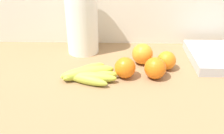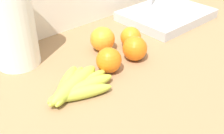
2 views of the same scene
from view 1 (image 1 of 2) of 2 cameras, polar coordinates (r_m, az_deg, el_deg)
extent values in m
cube|color=silver|center=(1.31, 7.21, -2.50)|extent=(2.06, 0.06, 1.30)
ellipsoid|color=#ACBC3F|center=(0.87, -5.95, -2.71)|extent=(0.16, 0.09, 0.03)
ellipsoid|color=#B9C33F|center=(0.87, -5.17, -2.22)|extent=(0.19, 0.05, 0.04)
ellipsoid|color=#BAC33F|center=(0.88, -4.89, -1.94)|extent=(0.20, 0.06, 0.03)
ellipsoid|color=#ABC63F|center=(0.89, -5.30, -1.27)|extent=(0.19, 0.10, 0.04)
ellipsoid|color=#B2C03F|center=(0.90, -5.70, -1.27)|extent=(0.17, 0.12, 0.03)
ellipsoid|color=#B5CC3F|center=(0.91, -6.09, -0.97)|extent=(0.15, 0.14, 0.04)
sphere|color=orange|center=(0.99, 6.78, 2.91)|extent=(0.08, 0.08, 0.08)
sphere|color=orange|center=(0.89, 2.92, -0.16)|extent=(0.07, 0.07, 0.07)
sphere|color=orange|center=(0.90, 9.57, -0.24)|extent=(0.08, 0.08, 0.08)
sphere|color=orange|center=(0.96, 12.01, 1.44)|extent=(0.07, 0.07, 0.07)
cylinder|color=white|center=(1.06, -6.72, 10.60)|extent=(0.13, 0.13, 0.29)
cylinder|color=gray|center=(1.05, -6.76, 11.38)|extent=(0.02, 0.02, 0.32)
camera|label=2|loc=(0.50, -57.77, 14.55)|focal=44.52mm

